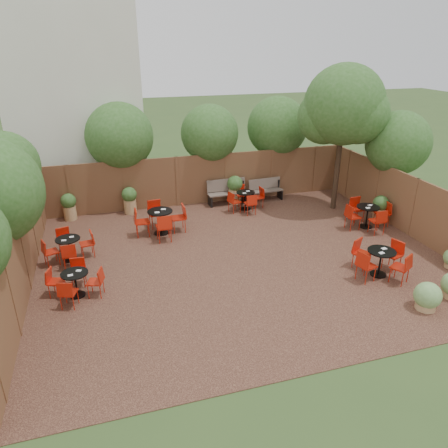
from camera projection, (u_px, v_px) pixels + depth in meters
name	position (u px, v px, depth m)	size (l,w,h in m)	color
ground	(242.00, 259.00, 12.85)	(80.00, 80.00, 0.00)	#354F23
courtyard_paving	(242.00, 258.00, 12.85)	(12.00, 10.00, 0.02)	#311A14
fence_back	(202.00, 180.00, 16.84)	(12.00, 0.08, 2.00)	#51301E
fence_left	(23.00, 256.00, 10.87)	(0.08, 10.00, 2.00)	#51301E
fence_right	(413.00, 208.00, 14.03)	(0.08, 10.00, 2.00)	#51301E
neighbour_building	(75.00, 97.00, 17.09)	(5.00, 4.00, 8.00)	silver
overhang_foliage	(167.00, 152.00, 13.91)	(15.59, 10.65, 2.67)	#2B551B
courtyard_tree	(344.00, 109.00, 15.15)	(2.96, 2.89, 5.41)	black
park_bench_left	(227.00, 191.00, 16.95)	(1.61, 0.56, 0.99)	brown
park_bench_right	(265.00, 189.00, 17.40)	(1.43, 0.55, 0.87)	brown
bistro_tables	(230.00, 232.00, 13.57)	(11.50, 7.38, 0.96)	black
planters	(206.00, 199.00, 15.99)	(11.29, 4.04, 1.13)	tan
low_shrubs	(444.00, 283.00, 10.92)	(2.80, 2.10, 0.71)	tan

